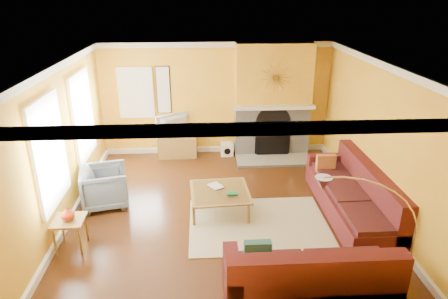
{
  "coord_description": "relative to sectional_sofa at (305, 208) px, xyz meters",
  "views": [
    {
      "loc": [
        -0.37,
        -6.39,
        3.83
      ],
      "look_at": [
        0.04,
        0.4,
        1.08
      ],
      "focal_mm": 32.0,
      "sensor_mm": 36.0,
      "label": 1
    }
  ],
  "objects": [
    {
      "name": "tv",
      "position": [
        -2.29,
        3.43,
        0.34
      ],
      "size": [
        0.87,
        0.68,
        0.57
      ],
      "primitive_type": "imported",
      "rotation": [
        0.0,
        0.0,
        3.77
      ],
      "color": "black",
      "rests_on": "media_console"
    },
    {
      "name": "ceiling",
      "position": [
        -1.32,
        0.72,
        2.26
      ],
      "size": [
        5.5,
        6.0,
        0.02
      ],
      "primitive_type": "cube",
      "color": "white",
      "rests_on": "ground"
    },
    {
      "name": "book",
      "position": [
        -1.54,
        0.88,
        -0.02
      ],
      "size": [
        0.33,
        0.35,
        0.03
      ],
      "primitive_type": "imported",
      "rotation": [
        0.0,
        0.0,
        0.55
      ],
      "color": "white",
      "rests_on": "coffee_table"
    },
    {
      "name": "window_back",
      "position": [
        -3.22,
        3.68,
        1.1
      ],
      "size": [
        0.82,
        0.06,
        1.22
      ],
      "primitive_type": "cube",
      "color": "white",
      "rests_on": "wall_back"
    },
    {
      "name": "rug",
      "position": [
        -0.73,
        0.26,
        -0.44
      ],
      "size": [
        2.4,
        1.8,
        0.02
      ],
      "primitive_type": "cube",
      "color": "beige",
      "rests_on": "floor"
    },
    {
      "name": "armchair",
      "position": [
        -3.53,
        1.13,
        -0.07
      ],
      "size": [
        0.99,
        0.98,
        0.76
      ],
      "primitive_type": "imported",
      "rotation": [
        0.0,
        0.0,
        1.79
      ],
      "color": "slate",
      "rests_on": "floor"
    },
    {
      "name": "wall_front",
      "position": [
        -1.32,
        -2.29,
        0.9
      ],
      "size": [
        5.5,
        0.02,
        2.7
      ],
      "primitive_type": "cube",
      "color": "gold",
      "rests_on": "ground"
    },
    {
      "name": "fireplace",
      "position": [
        0.03,
        3.52,
        0.9
      ],
      "size": [
        1.8,
        0.4,
        2.7
      ],
      "primitive_type": null,
      "color": "#9F9C96",
      "rests_on": "floor"
    },
    {
      "name": "subwoofer",
      "position": [
        -1.07,
        3.46,
        -0.3
      ],
      "size": [
        0.3,
        0.3,
        0.3
      ],
      "primitive_type": "cube",
      "color": "white",
      "rests_on": "floor"
    },
    {
      "name": "window_left_near",
      "position": [
        -4.04,
        2.02,
        1.05
      ],
      "size": [
        0.06,
        1.22,
        1.72
      ],
      "primitive_type": "cube",
      "color": "white",
      "rests_on": "wall_left"
    },
    {
      "name": "wall_left",
      "position": [
        -4.08,
        0.72,
        0.9
      ],
      "size": [
        0.02,
        6.0,
        2.7
      ],
      "primitive_type": "cube",
      "color": "gold",
      "rests_on": "ground"
    },
    {
      "name": "side_table",
      "position": [
        -3.77,
        -0.23,
        -0.19
      ],
      "size": [
        0.48,
        0.48,
        0.52
      ],
      "primitive_type": null,
      "rotation": [
        0.0,
        0.0,
        0.01
      ],
      "color": "olive",
      "rests_on": "floor"
    },
    {
      "name": "coffee_table",
      "position": [
        -1.38,
        0.77,
        -0.24
      ],
      "size": [
        1.12,
        1.12,
        0.42
      ],
      "primitive_type": null,
      "rotation": [
        0.0,
        0.0,
        0.06
      ],
      "color": "white",
      "rests_on": "floor"
    },
    {
      "name": "wall_back",
      "position": [
        -1.32,
        3.73,
        0.9
      ],
      "size": [
        5.5,
        0.02,
        2.7
      ],
      "primitive_type": "cube",
      "color": "gold",
      "rests_on": "ground"
    },
    {
      "name": "media_console",
      "position": [
        -2.29,
        3.43,
        -0.2
      ],
      "size": [
        0.93,
        0.42,
        0.51
      ],
      "primitive_type": "cube",
      "color": "olive",
      "rests_on": "floor"
    },
    {
      "name": "sectional_sofa",
      "position": [
        0.0,
        0.0,
        0.0
      ],
      "size": [
        2.86,
        3.96,
        0.9
      ],
      "primitive_type": null,
      "color": "#5B1D20",
      "rests_on": "floor"
    },
    {
      "name": "baseboard",
      "position": [
        -1.32,
        0.72,
        -0.39
      ],
      "size": [
        5.5,
        6.0,
        0.12
      ],
      "primitive_type": null,
      "color": "white",
      "rests_on": "floor"
    },
    {
      "name": "vase",
      "position": [
        -3.77,
        -0.23,
        0.18
      ],
      "size": [
        0.23,
        0.23,
        0.22
      ],
      "primitive_type": "imported",
      "rotation": [
        0.0,
        0.0,
        -0.11
      ],
      "color": "red",
      "rests_on": "side_table"
    },
    {
      "name": "floor",
      "position": [
        -1.32,
        0.72,
        -0.46
      ],
      "size": [
        5.5,
        6.0,
        0.02
      ],
      "primitive_type": "cube",
      "color": "#572D12",
      "rests_on": "ground"
    },
    {
      "name": "hearth",
      "position": [
        0.03,
        2.97,
        -0.42
      ],
      "size": [
        1.8,
        0.7,
        0.06
      ],
      "primitive_type": "cube",
      "color": "#9F9C96",
      "rests_on": "floor"
    },
    {
      "name": "wall_art",
      "position": [
        -2.57,
        3.69,
        1.15
      ],
      "size": [
        0.34,
        0.04,
        1.14
      ],
      "primitive_type": "cube",
      "color": "white",
      "rests_on": "wall_back"
    },
    {
      "name": "mantel",
      "position": [
        0.03,
        3.28,
        0.8
      ],
      "size": [
        1.92,
        0.22,
        0.08
      ],
      "primitive_type": "cube",
      "color": "white",
      "rests_on": "fireplace"
    },
    {
      "name": "wall_right",
      "position": [
        1.44,
        0.72,
        0.9
      ],
      "size": [
        0.02,
        6.0,
        2.7
      ],
      "primitive_type": "cube",
      "color": "gold",
      "rests_on": "ground"
    },
    {
      "name": "arc_lamp",
      "position": [
        0.23,
        -1.92,
        0.53
      ],
      "size": [
        1.26,
        0.36,
        1.96
      ],
      "primitive_type": null,
      "color": "silver",
      "rests_on": "floor"
    },
    {
      "name": "crown_molding",
      "position": [
        -1.32,
        0.72,
        2.19
      ],
      "size": [
        5.5,
        6.0,
        0.12
      ],
      "primitive_type": null,
      "color": "white",
      "rests_on": "ceiling"
    },
    {
      "name": "sunburst",
      "position": [
        0.03,
        3.29,
        1.5
      ],
      "size": [
        0.7,
        0.04,
        0.7
      ],
      "primitive_type": null,
      "color": "olive",
      "rests_on": "fireplace"
    },
    {
      "name": "window_left_far",
      "position": [
        -4.04,
        0.12,
        1.05
      ],
      "size": [
        0.06,
        1.22,
        1.72
      ],
      "primitive_type": "cube",
      "color": "white",
      "rests_on": "wall_left"
    }
  ]
}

